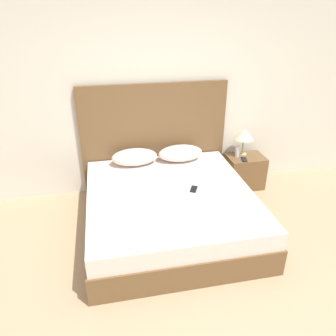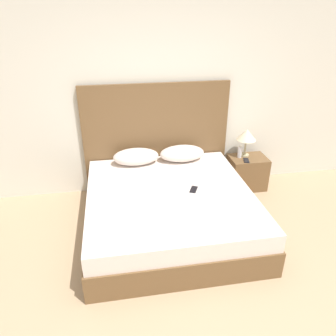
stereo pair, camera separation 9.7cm
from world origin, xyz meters
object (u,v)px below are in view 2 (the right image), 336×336
object	(u,v)px
bed	(169,210)
phone_on_nightstand	(246,160)
table_lamp	(247,135)
nightstand	(247,172)
phone_on_bed	(194,189)

from	to	relation	value
bed	phone_on_nightstand	bearing A→B (deg)	29.50
table_lamp	phone_on_nightstand	world-z (taller)	table_lamp
bed	nightstand	bearing A→B (deg)	31.27
phone_on_nightstand	bed	bearing A→B (deg)	-150.50
bed	phone_on_nightstand	distance (m)	1.40
nightstand	table_lamp	world-z (taller)	table_lamp
phone_on_bed	table_lamp	distance (m)	1.32
nightstand	phone_on_nightstand	bearing A→B (deg)	-127.92
bed	phone_on_nightstand	world-z (taller)	bed
bed	nightstand	distance (m)	1.49
nightstand	phone_on_nightstand	distance (m)	0.27
bed	phone_on_bed	bearing A→B (deg)	-2.68
bed	phone_on_nightstand	xyz separation A→B (m)	(1.20, 0.68, 0.23)
phone_on_bed	phone_on_nightstand	bearing A→B (deg)	36.94
phone_on_bed	phone_on_nightstand	distance (m)	1.15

